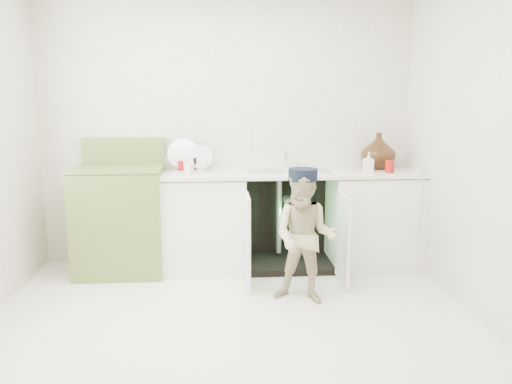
% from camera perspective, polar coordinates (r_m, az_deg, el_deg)
% --- Properties ---
extents(ground, '(3.50, 3.50, 0.00)m').
position_cam_1_polar(ground, '(3.63, -2.74, -14.78)').
color(ground, silver).
rests_on(ground, ground).
extents(room_shell, '(6.00, 5.50, 1.26)m').
position_cam_1_polar(room_shell, '(3.29, -2.93, 5.27)').
color(room_shell, '#EEE6CC').
rests_on(room_shell, ground).
extents(counter_run, '(2.44, 1.02, 1.24)m').
position_cam_1_polar(counter_run, '(4.66, 3.99, -2.80)').
color(counter_run, white).
rests_on(counter_run, ground).
extents(avocado_stove, '(0.77, 0.65, 1.20)m').
position_cam_1_polar(avocado_stove, '(4.67, -15.14, -2.90)').
color(avocado_stove, olive).
rests_on(avocado_stove, ground).
extents(repair_worker, '(0.61, 0.77, 1.04)m').
position_cam_1_polar(repair_worker, '(3.84, 5.60, -5.03)').
color(repair_worker, '#BDAE88').
rests_on(repair_worker, ground).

